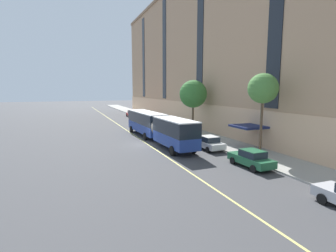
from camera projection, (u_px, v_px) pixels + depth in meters
name	position (u px, v px, depth m)	size (l,w,h in m)	color
ground_plane	(145.00, 144.00, 32.36)	(260.00, 260.00, 0.00)	#424244
sidewalk	(201.00, 135.00, 38.49)	(4.81, 160.00, 0.15)	#9E9B93
apartment_facade	(266.00, 38.00, 36.81)	(15.20, 110.00, 27.82)	tan
city_bus	(156.00, 125.00, 34.30)	(3.30, 19.33, 3.52)	navy
parked_car_white_0	(208.00, 143.00, 29.50)	(2.14, 4.49, 1.56)	silver
parked_car_green_1	(174.00, 130.00, 38.93)	(1.97, 4.27, 1.56)	#23603D
parked_car_red_2	(131.00, 114.00, 64.26)	(2.04, 4.76, 1.56)	#B21E19
parked_car_green_3	(154.00, 122.00, 47.85)	(1.99, 4.76, 1.56)	#23603D
parked_car_white_4	(143.00, 118.00, 53.98)	(2.07, 4.77, 1.56)	silver
parked_car_green_5	(251.00, 158.00, 22.76)	(2.05, 4.44, 1.56)	#23603D
street_tree_near_corner	(263.00, 89.00, 25.63)	(2.95, 2.95, 8.17)	brown
street_tree_mid_block	(193.00, 94.00, 39.73)	(4.18, 4.18, 7.99)	brown
fire_hydrant	(146.00, 118.00, 58.44)	(0.42, 0.24, 0.72)	red
lane_centerline	(141.00, 140.00, 35.23)	(0.16, 140.00, 0.01)	#E0D66B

